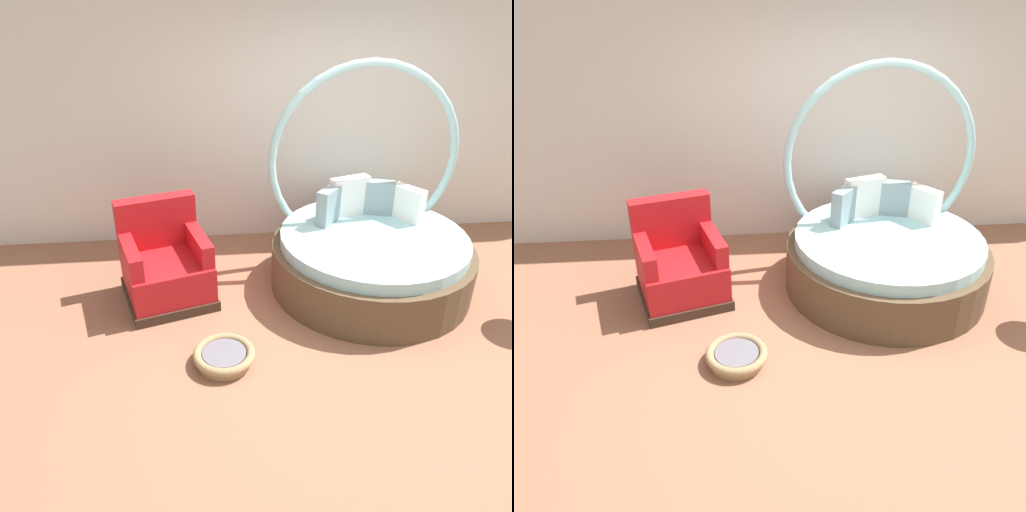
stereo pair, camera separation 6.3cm
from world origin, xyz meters
TOP-DOWN VIEW (x-y plane):
  - ground_plane at (0.00, 0.00)m, footprint 8.00×8.00m
  - back_wall at (0.00, 2.24)m, footprint 8.00×0.12m
  - round_daybed at (0.39, 1.00)m, footprint 1.96×1.96m
  - red_armchair at (-1.62, 0.94)m, footprint 0.99×0.99m
  - pet_basket at (-1.12, -0.11)m, footprint 0.51×0.51m

SIDE VIEW (x-z plane):
  - ground_plane at x=0.00m, z-range -0.02..0.00m
  - pet_basket at x=-1.12m, z-range 0.01..0.14m
  - red_armchair at x=-1.62m, z-range -0.14..0.80m
  - round_daybed at x=0.39m, z-range -0.66..1.45m
  - back_wall at x=0.00m, z-range 0.00..2.83m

